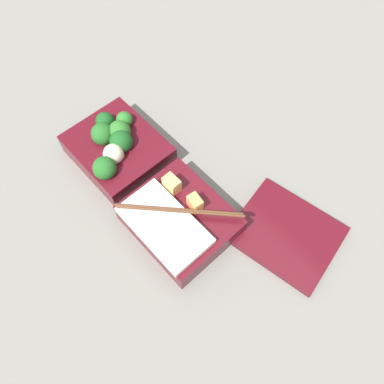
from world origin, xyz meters
TOP-DOWN VIEW (x-y plane):
  - ground_plane at (0.00, 0.00)m, footprint 3.00×3.00m
  - bento_tray_vegetable at (-0.09, 0.01)m, footprint 0.17×0.15m
  - bento_tray_rice at (0.10, -0.01)m, footprint 0.17×0.15m
  - bento_lid at (0.23, 0.12)m, footprint 0.19×0.17m

SIDE VIEW (x-z plane):
  - ground_plane at x=0.00m, z-range 0.00..0.00m
  - bento_lid at x=0.23m, z-range 0.00..0.01m
  - bento_tray_rice at x=0.10m, z-range -0.01..0.06m
  - bento_tray_vegetable at x=-0.09m, z-range -0.01..0.07m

